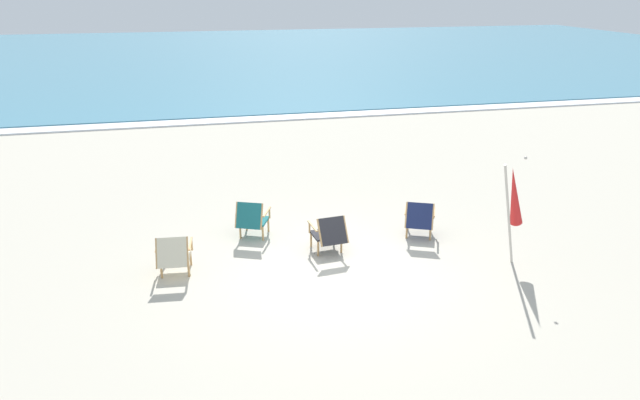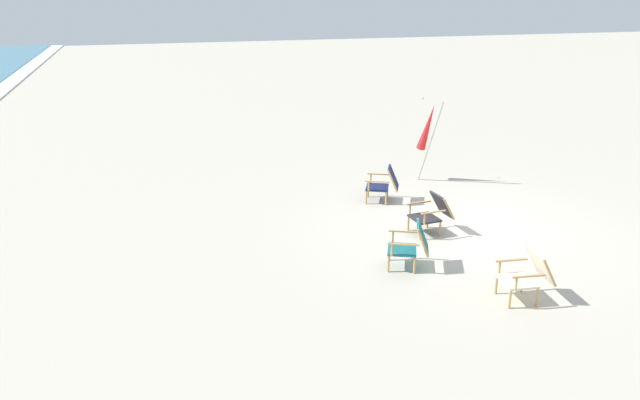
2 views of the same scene
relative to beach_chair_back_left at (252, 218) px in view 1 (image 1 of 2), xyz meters
name	(u,v)px [view 1 (image 1 of 2)]	position (x,y,z in m)	size (l,w,h in m)	color
ground_plane	(337,271)	(1.31, -1.75, -0.43)	(80.00, 80.00, 0.00)	#B7AF9E
sea	(220,55)	(1.31, 30.90, -0.38)	(80.00, 40.00, 0.10)	teal
surf_band	(255,118)	(1.31, 10.60, -0.40)	(80.00, 1.10, 0.06)	white
beach_chair_back_left	(252,218)	(0.00, 0.00, 0.00)	(0.80, 0.86, 0.81)	#196066
beach_chair_back_right	(419,218)	(3.27, -0.74, 0.00)	(0.81, 0.88, 0.80)	#19234C
beach_chair_mid_center	(329,233)	(1.34, -1.01, -0.01)	(0.65, 0.82, 0.78)	#28282D
beach_chair_front_left	(174,254)	(-1.50, -1.28, -0.01)	(0.64, 0.80, 0.79)	beige
umbrella_furled_red	(514,197)	(4.37, -2.22, 0.90)	(0.69, 0.44, 2.04)	#B7B2A8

